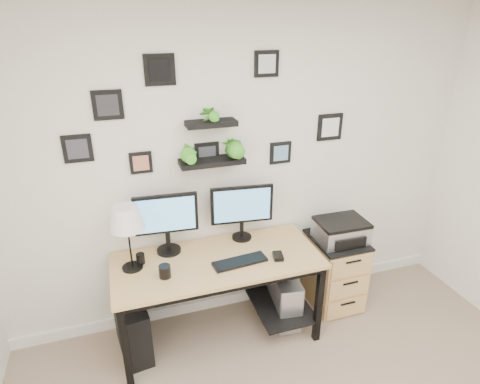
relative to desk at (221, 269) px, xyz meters
name	(u,v)px	position (x,y,z in m)	size (l,w,h in m)	color
room	(245,295)	(0.31, 0.32, -0.58)	(4.00, 4.00, 4.00)	tan
desk	(221,269)	(0.00, 0.00, 0.00)	(1.60, 0.70, 0.75)	tan
monitor_left	(166,219)	(-0.37, 0.19, 0.41)	(0.49, 0.20, 0.50)	black
monitor_right	(242,208)	(0.24, 0.21, 0.41)	(0.51, 0.18, 0.48)	black
keyboard	(240,262)	(0.12, -0.14, 0.13)	(0.42, 0.13, 0.02)	black
mouse	(278,256)	(0.42, -0.17, 0.14)	(0.07, 0.11, 0.03)	black
table_lamp	(126,219)	(-0.67, 0.05, 0.53)	(0.25, 0.25, 0.51)	black
mug	(165,271)	(-0.45, -0.14, 0.17)	(0.08, 0.08, 0.10)	black
pen_cup	(141,259)	(-0.60, 0.09, 0.16)	(0.06, 0.06, 0.08)	black
pc_tower_black	(132,327)	(-0.73, 0.00, -0.39)	(0.21, 0.47, 0.47)	black
pc_tower_grey	(284,297)	(0.56, -0.02, -0.40)	(0.25, 0.47, 0.45)	gray
file_cabinet	(334,271)	(1.09, 0.06, -0.29)	(0.43, 0.53, 0.67)	tan
printer	(341,231)	(1.10, 0.04, 0.14)	(0.43, 0.35, 0.19)	silver
wall_decor	(211,134)	(0.02, 0.26, 1.04)	(2.20, 0.18, 0.90)	black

